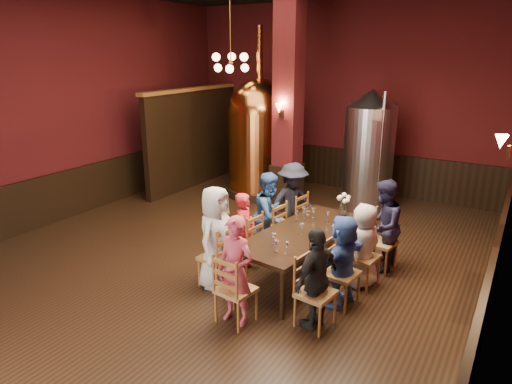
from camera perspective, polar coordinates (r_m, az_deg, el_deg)
The scene contains 41 objects.
room at distance 7.16m, azimuth -4.24°, elevation 8.27°, with size 10.00×10.02×4.50m.
wainscot_right at distance 6.44m, azimuth 26.95°, elevation -11.24°, with size 0.08×9.90×1.00m, color black.
wainscot_back at distance 11.83m, azimuth 9.99°, elevation 3.05°, with size 7.90×0.08×1.00m, color black.
wainscot_left at distance 10.32m, azimuth -22.27°, elevation -0.14°, with size 0.08×9.90×1.00m, color black.
column at distance 9.69m, azimuth 4.05°, elevation 10.67°, with size 0.58×0.58×4.50m, color #400D10.
partition at distance 11.76m, azimuth -7.87°, elevation 6.56°, with size 0.22×3.50×2.40m, color black.
pendant_cluster at distance 10.48m, azimuth -3.18°, elevation 15.85°, with size 0.90×0.90×1.70m, color #A57226, non-canonical shape.
sconce_wall at distance 6.66m, azimuth 29.07°, elevation 5.01°, with size 0.20×0.20×0.36m, color black, non-canonical shape.
sconce_column at distance 9.43m, azimuth 3.19°, elevation 10.19°, with size 0.20×0.20×0.36m, color black, non-canonical shape.
dining_table at distance 6.97m, azimuth 5.79°, elevation -5.43°, with size 1.28×2.50×0.75m.
chair_0 at distance 6.81m, azimuth -4.99°, elevation -8.06°, with size 0.46×0.46×0.92m, color brown, non-canonical shape.
person_0 at distance 6.68m, azimuth -5.05°, elevation -5.66°, with size 0.75×0.49×1.54m, color #BEBEBE.
chair_1 at distance 7.27m, azimuth -1.37°, elevation -6.29°, with size 0.46×0.46×0.92m, color brown, non-canonical shape.
person_1 at distance 7.20m, azimuth -1.38°, elevation -5.00°, with size 0.46×0.31×1.27m, color red.
chair_2 at distance 7.75m, azimuth 1.75°, elevation -4.75°, with size 0.46×0.46×0.92m, color brown, non-canonical shape.
person_2 at distance 7.65m, azimuth 1.77°, elevation -2.86°, with size 0.71×0.35×1.46m, color #294E89.
chair_3 at distance 8.26m, azimuth 4.52°, elevation -3.36°, with size 0.46×0.46×0.92m, color brown, non-canonical shape.
person_3 at distance 8.16m, azimuth 4.56°, elevation -1.47°, with size 0.97×0.55×1.49m, color black.
chair_4 at distance 5.90m, azimuth 7.49°, elevation -12.41°, with size 0.46×0.46×0.92m, color brown, non-canonical shape.
person_4 at distance 5.80m, azimuth 7.57°, elevation -10.61°, with size 0.79×0.33×1.34m, color black.
chair_5 at distance 6.42m, azimuth 10.61°, elevation -9.96°, with size 0.46×0.46×0.92m, color brown, non-canonical shape.
person_5 at distance 6.34m, azimuth 10.71°, elevation -8.44°, with size 1.20×0.38×1.30m, color #3757A5.
chair_6 at distance 6.96m, azimuth 13.18°, elevation -7.89°, with size 0.46×0.46×0.92m, color brown, non-canonical shape.
person_6 at distance 6.89m, azimuth 13.28°, elevation -6.55°, with size 0.62×0.41×1.28m, color #BBAEA5.
chair_7 at distance 7.53m, azimuth 15.39°, elevation -6.08°, with size 0.46×0.46×0.92m, color brown, non-canonical shape.
person_7 at distance 7.42m, azimuth 15.56°, elevation -4.09°, with size 0.72×0.35×1.48m, color #1D1B36.
chair_8 at distance 5.94m, azimuth -2.54°, elevation -12.06°, with size 0.46×0.46×0.92m, color brown, non-canonical shape.
person_8 at distance 5.82m, azimuth -2.57°, elevation -9.83°, with size 0.52×0.34×1.44m, color #B23B4D.
copper_kettle at distance 10.87m, azimuth 0.44°, elevation 7.02°, with size 1.82×1.82×3.89m.
steel_vessel at distance 10.14m, azimuth 13.90°, elevation 5.05°, with size 1.22×1.22×2.60m.
rose_vase at distance 7.61m, azimuth 10.86°, elevation -1.13°, with size 0.23×0.23×0.39m.
wine_glass_0 at distance 7.33m, azimuth 8.97°, elevation -3.12°, with size 0.07×0.07×0.17m, color white, non-canonical shape.
wine_glass_1 at distance 6.22m, azimuth 2.54°, elevation -6.79°, with size 0.07×0.07×0.17m, color white, non-canonical shape.
wine_glass_2 at distance 7.52m, azimuth 5.97°, elevation -2.47°, with size 0.07×0.07×0.17m, color white, non-canonical shape.
wine_glass_3 at distance 7.33m, azimuth 6.50°, elevation -3.03°, with size 0.07×0.07×0.17m, color white, non-canonical shape.
wine_glass_4 at distance 7.46m, azimuth 7.19°, elevation -2.69°, with size 0.07×0.07×0.17m, color white, non-canonical shape.
wine_glass_5 at distance 7.31m, azimuth 5.12°, elevation -3.03°, with size 0.07×0.07×0.17m, color white, non-canonical shape.
wine_glass_6 at distance 7.44m, azimuth 6.01°, elevation -2.69°, with size 0.07×0.07×0.17m, color white, non-canonical shape.
wine_glass_7 at distance 6.18m, azimuth 3.88°, elevation -6.98°, with size 0.07×0.07×0.17m, color white, non-canonical shape.
wine_glass_8 at distance 6.82m, azimuth 5.72°, elevation -4.60°, with size 0.07×0.07×0.17m, color white, non-canonical shape.
wine_glass_9 at distance 6.44m, azimuth 2.23°, elevation -5.91°, with size 0.07×0.07×0.17m, color white, non-canonical shape.
Camera 1 is at (4.10, -5.75, 3.38)m, focal length 32.00 mm.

